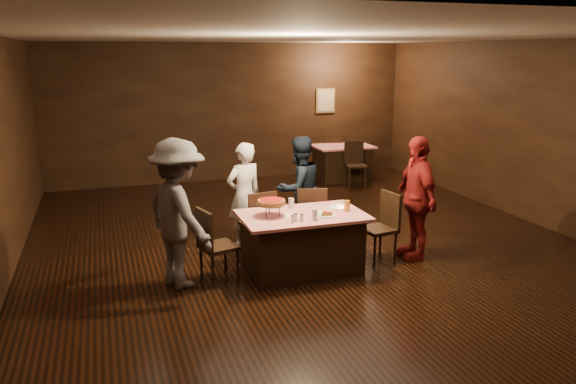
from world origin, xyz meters
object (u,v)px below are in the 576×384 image
Objects in this scene: diner_navy_hoodie at (299,189)px; pizza_stand at (271,202)px; chair_back_far at (332,154)px; main_table at (302,242)px; diner_white_jacket at (244,195)px; back_table at (342,163)px; diner_red_shirt at (416,198)px; chair_far_left at (257,223)px; plate_empty at (337,207)px; chair_far_right at (311,217)px; diner_grey_knit at (178,214)px; chair_back_near at (356,164)px; glass_back at (291,203)px; glass_front_left at (315,215)px; chair_end_right at (378,228)px; chair_end_left at (219,245)px; glass_amber at (347,206)px.

diner_navy_hoodie is 1.43m from pizza_stand.
chair_back_far is at bearing 60.01° from pizza_stand.
diner_white_jacket reaches higher than main_table.
diner_red_shirt reaches higher than back_table.
diner_red_shirt is (2.05, -0.77, 0.38)m from chair_far_left.
main_table is 5.54m from back_table.
plate_empty is (0.55, 0.15, 0.39)m from main_table.
chair_back_far is 4.80m from diner_navy_hoodie.
plate_empty is at bearing 15.26° from main_table.
diner_grey_knit is at bearing 34.91° from chair_far_right.
chair_far_left is 1.16m from plate_empty.
plate_empty reaches higher than main_table.
chair_back_near is 0.61× the size of diner_white_jacket.
chair_back_near is 6.79× the size of glass_back.
main_table is 0.55m from glass_front_left.
glass_back is (-1.15, 0.30, 0.37)m from chair_end_right.
chair_end_left is 6.79× the size of glass_back.
diner_white_jacket is 0.85× the size of diner_grey_knit.
plate_empty is (-2.15, -5.28, 0.30)m from chair_back_far.
chair_end_left is 2.78m from diner_red_shirt.
main_table is 0.55m from glass_back.
chair_back_far is 5.71m from plate_empty.
chair_end_left is at bearing 41.49° from chair_far_right.
back_table is 0.71× the size of diner_grey_knit.
diner_red_shirt reaches higher than chair_far_left.
glass_amber is at bearing 24.44° from glass_front_left.
chair_end_right is 6.79× the size of glass_amber.
chair_back_near is at bearing 56.78° from main_table.
diner_red_shirt is 2.06m from pizza_stand.
chair_end_right is 0.52× the size of diner_grey_knit.
chair_end_right is at bearing -1.91° from pizza_stand.
glass_back is (-2.75, -5.13, 0.37)m from chair_back_far.
back_table is at bearing 62.64° from glass_front_left.
back_table is 1.37× the size of chair_back_near.
diner_navy_hoodie reaches higher than chair_far_left.
pizza_stand is (-2.05, 0.07, 0.10)m from diner_red_shirt.
glass_amber is at bearing -115.48° from diner_grey_knit.
diner_red_shirt reaches higher than chair_end_left.
diner_red_shirt is 1.05m from glass_amber.
chair_far_left and chair_end_right have the same top height.
chair_back_near is at bearing -141.70° from chair_far_left.
diner_grey_knit is 3.22m from diner_red_shirt.
glass_front_left is 0.61m from glass_back.
diner_navy_hoodie is at bearing -81.95° from diner_grey_knit.
chair_back_far reaches higher than glass_back.
chair_end_right is 2.50× the size of pizza_stand.
chair_far_right is 6.79× the size of glass_back.
glass_back is at bearing -113.18° from chair_end_right.
chair_far_left is 6.79× the size of glass_front_left.
glass_front_left is (0.45, -1.05, 0.37)m from chair_far_left.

